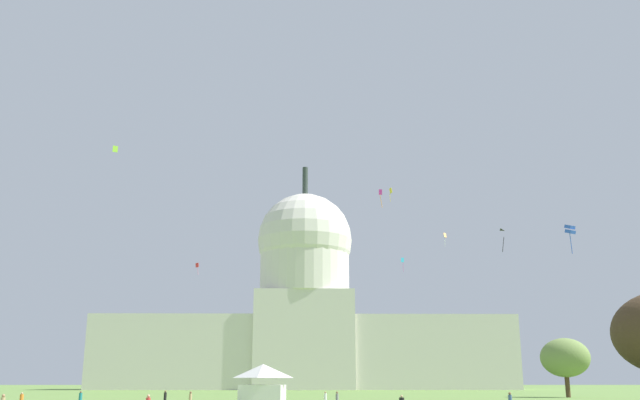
# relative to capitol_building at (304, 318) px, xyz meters

# --- Properties ---
(capitol_building) EXTENTS (128.52, 30.47, 71.57)m
(capitol_building) POSITION_rel_capitol_building_xyz_m (0.00, 0.00, 0.00)
(capitol_building) COLOR beige
(capitol_building) RESTS_ON ground_plane
(event_tent) EXTENTS (5.79, 6.69, 4.69)m
(event_tent) POSITION_rel_capitol_building_xyz_m (-4.58, -132.56, -19.50)
(event_tent) COLOR white
(event_tent) RESTS_ON ground_plane
(tree_east_far) EXTENTS (10.35, 9.71, 9.75)m
(tree_east_far) POSITION_rel_capitol_building_xyz_m (44.52, -100.48, -15.37)
(tree_east_far) COLOR #4C3823
(tree_east_far) RESTS_ON ground_plane
(person_grey_front_center) EXTENTS (0.40, 0.40, 1.54)m
(person_grey_front_center) POSITION_rel_capitol_building_xyz_m (4.23, -136.87, -21.13)
(person_grey_front_center) COLOR gray
(person_grey_front_center) RESTS_ON ground_plane
(person_white_edge_west) EXTENTS (0.49, 0.49, 1.47)m
(person_white_edge_west) POSITION_rel_capitol_building_xyz_m (3.00, -132.31, -21.17)
(person_white_edge_west) COLOR silver
(person_white_edge_west) RESTS_ON ground_plane
(person_teal_edge_east) EXTENTS (0.54, 0.54, 1.57)m
(person_teal_edge_east) POSITION_rel_capitol_building_xyz_m (-25.53, -135.38, -21.12)
(person_teal_edge_east) COLOR #1E757A
(person_teal_edge_east) RESTS_ON ground_plane
(person_black_back_center) EXTENTS (0.39, 0.39, 1.65)m
(person_black_back_center) POSITION_rel_capitol_building_xyz_m (-15.61, -135.99, -21.07)
(person_black_back_center) COLOR black
(person_black_back_center) RESTS_ON ground_plane
(person_tan_lawn_far_right) EXTENTS (0.42, 0.42, 1.60)m
(person_tan_lawn_far_right) POSITION_rel_capitol_building_xyz_m (-12.08, -139.80, -21.09)
(person_tan_lawn_far_right) COLOR tan
(person_tan_lawn_far_right) RESTS_ON ground_plane
(kite_magenta_mid) EXTENTS (0.56, 0.23, 3.13)m
(kite_magenta_mid) POSITION_rel_capitol_building_xyz_m (12.86, -109.36, 10.70)
(kite_magenta_mid) COLOR #D1339E
(kite_red_mid) EXTENTS (0.66, 0.40, 2.11)m
(kite_red_mid) POSITION_rel_capitol_building_xyz_m (-18.39, -100.02, 0.14)
(kite_red_mid) COLOR red
(kite_blue_mid) EXTENTS (1.11, 1.14, 3.14)m
(kite_blue_mid) POSITION_rel_capitol_building_xyz_m (28.43, -148.50, -3.69)
(kite_blue_mid) COLOR blue
(kite_cyan_high) EXTENTS (0.93, 0.63, 4.17)m
(kite_cyan_high) POSITION_rel_capitol_building_xyz_m (28.08, -25.35, 13.88)
(kite_cyan_high) COLOR #33BCDB
(kite_yellow_high) EXTENTS (0.55, 0.94, 3.00)m
(kite_yellow_high) POSITION_rel_capitol_building_xyz_m (17.97, -82.34, 18.73)
(kite_yellow_high) COLOR yellow
(kite_orange_high) EXTENTS (0.64, 0.80, 3.41)m
(kite_orange_high) POSITION_rel_capitol_building_xyz_m (33.64, -58.94, 14.16)
(kite_orange_high) COLOR orange
(kite_black_mid) EXTENTS (0.98, 1.23, 2.58)m
(kite_black_mid) POSITION_rel_capitol_building_xyz_m (26.62, -131.30, -0.63)
(kite_black_mid) COLOR black
(kite_lime_high) EXTENTS (0.94, 0.51, 1.32)m
(kite_lime_high) POSITION_rel_capitol_building_xyz_m (-36.61, -91.90, 24.36)
(kite_lime_high) COLOR #8CD133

